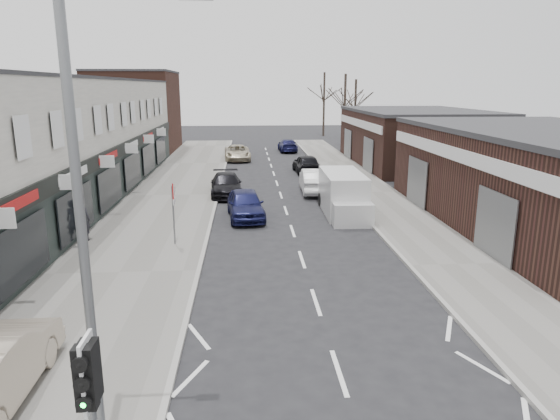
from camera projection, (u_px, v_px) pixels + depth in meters
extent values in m
cube|color=slate|center=(172.00, 196.00, 30.76)|extent=(5.50, 64.00, 0.12)
cube|color=slate|center=(371.00, 193.00, 31.58)|extent=(3.50, 64.00, 0.12)
cube|color=silver|center=(36.00, 145.00, 27.06)|extent=(8.00, 41.00, 7.10)
cube|color=#44261D|center=(136.00, 113.00, 51.64)|extent=(8.00, 10.00, 8.00)
cube|color=#372019|center=(554.00, 181.00, 23.75)|extent=(10.00, 18.00, 4.50)
cube|color=#372019|center=(415.00, 138.00, 43.12)|extent=(10.00, 16.00, 4.50)
cube|color=silver|center=(88.00, 373.00, 7.04)|extent=(0.05, 0.55, 1.10)
cube|color=black|center=(85.00, 378.00, 6.93)|extent=(0.28, 0.22, 0.95)
sphere|color=#0CE533|center=(85.00, 402.00, 6.88)|extent=(0.18, 0.18, 0.18)
cube|color=black|center=(91.00, 368.00, 7.16)|extent=(0.26, 0.20, 0.90)
cylinder|color=slate|center=(83.00, 249.00, 7.84)|extent=(0.16, 0.16, 8.00)
cylinder|color=slate|center=(174.00, 215.00, 20.86)|extent=(0.07, 0.07, 2.50)
cube|color=white|center=(174.00, 201.00, 20.72)|extent=(0.04, 0.45, 0.25)
cube|color=silver|center=(342.00, 193.00, 26.67)|extent=(2.08, 4.84, 2.19)
cube|color=silver|center=(353.00, 215.00, 24.07)|extent=(1.95, 0.87, 1.15)
cylinder|color=black|center=(331.00, 214.00, 25.16)|extent=(0.23, 0.73, 0.73)
cylinder|color=black|center=(365.00, 213.00, 25.28)|extent=(0.23, 0.73, 0.73)
cylinder|color=black|center=(321.00, 199.00, 28.41)|extent=(0.23, 0.73, 0.73)
cylinder|color=black|center=(352.00, 199.00, 28.53)|extent=(0.23, 0.73, 0.73)
imported|color=black|center=(82.00, 220.00, 21.39)|extent=(0.68, 0.46, 1.82)
imported|color=#161947|center=(245.00, 204.00, 25.59)|extent=(2.13, 4.49, 1.48)
imported|color=black|center=(226.00, 185.00, 31.02)|extent=(2.14, 4.75, 1.35)
imported|color=#B8AD93|center=(237.00, 153.00, 45.91)|extent=(2.54, 5.08, 1.38)
imported|color=silver|center=(314.00, 181.00, 31.82)|extent=(1.83, 4.80, 1.56)
imported|color=black|center=(306.00, 164.00, 39.02)|extent=(1.99, 4.46, 1.49)
imported|color=#14153E|center=(288.00, 145.00, 52.05)|extent=(1.89, 4.49, 1.29)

